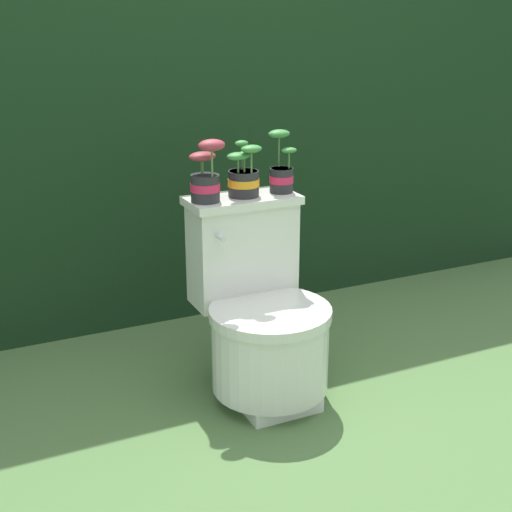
{
  "coord_description": "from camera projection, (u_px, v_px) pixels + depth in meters",
  "views": [
    {
      "loc": [
        -1.09,
        -2.01,
        1.34
      ],
      "look_at": [
        -0.06,
        0.16,
        0.52
      ],
      "focal_mm": 50.0,
      "sensor_mm": 36.0,
      "label": 1
    }
  ],
  "objects": [
    {
      "name": "ground_plane",
      "position": [
        290.0,
        400.0,
        2.6
      ],
      "size": [
        12.0,
        12.0,
        0.0
      ],
      "primitive_type": "plane",
      "color": "#4C703D"
    },
    {
      "name": "hedge_backdrop",
      "position": [
        168.0,
        115.0,
        3.4
      ],
      "size": [
        4.14,
        0.82,
        1.75
      ],
      "color": "black",
      "rests_on": "ground"
    },
    {
      "name": "potted_plant_middle",
      "position": [
        281.0,
        172.0,
        2.62
      ],
      "size": [
        0.1,
        0.1,
        0.23
      ],
      "color": "#262628",
      "rests_on": "toilet"
    },
    {
      "name": "potted_plant_midleft",
      "position": [
        244.0,
        177.0,
        2.55
      ],
      "size": [
        0.13,
        0.13,
        0.2
      ],
      "color": "#262628",
      "rests_on": "toilet"
    },
    {
      "name": "toilet",
      "position": [
        261.0,
        317.0,
        2.58
      ],
      "size": [
        0.43,
        0.55,
        0.71
      ],
      "color": "silver",
      "rests_on": "ground"
    },
    {
      "name": "potted_plant_left",
      "position": [
        206.0,
        177.0,
        2.48
      ],
      "size": [
        0.11,
        0.12,
        0.23
      ],
      "color": "#262628",
      "rests_on": "toilet"
    }
  ]
}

